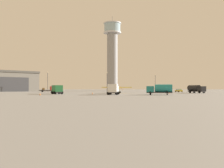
{
  "coord_description": "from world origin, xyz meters",
  "views": [
    {
      "loc": [
        4.31,
        -69.66,
        2.01
      ],
      "look_at": [
        -0.2,
        34.9,
        3.44
      ],
      "focal_mm": 40.33,
      "sensor_mm": 36.0,
      "label": 1
    }
  ],
  "objects_px": {
    "traffic_cone_near_right": "(40,94)",
    "traffic_cone_near_left": "(92,93)",
    "control_tower": "(112,52)",
    "truck_box_green": "(57,89)",
    "truck_fuel_tanker_black": "(196,89)",
    "traffic_cone_mid_apron": "(169,93)",
    "airplane_yellow": "(117,89)",
    "truck_flatbed_red": "(49,89)",
    "car_yellow": "(179,90)",
    "truck_fuel_tanker_teal": "(160,89)",
    "truck_box_white": "(113,89)",
    "light_post_west": "(48,80)",
    "light_post_east": "(155,81)",
    "light_post_north": "(107,80)"
  },
  "relations": [
    {
      "from": "truck_fuel_tanker_black",
      "to": "car_yellow",
      "type": "relative_size",
      "value": 1.53
    },
    {
      "from": "traffic_cone_near_left",
      "to": "traffic_cone_mid_apron",
      "type": "height_order",
      "value": "traffic_cone_mid_apron"
    },
    {
      "from": "truck_fuel_tanker_teal",
      "to": "airplane_yellow",
      "type": "bearing_deg",
      "value": -48.53
    },
    {
      "from": "car_yellow",
      "to": "traffic_cone_mid_apron",
      "type": "distance_m",
      "value": 29.74
    },
    {
      "from": "traffic_cone_near_right",
      "to": "truck_box_green",
      "type": "bearing_deg",
      "value": 82.24
    },
    {
      "from": "truck_fuel_tanker_black",
      "to": "truck_box_white",
      "type": "height_order",
      "value": "truck_box_white"
    },
    {
      "from": "truck_box_green",
      "to": "light_post_west",
      "type": "bearing_deg",
      "value": -6.4
    },
    {
      "from": "truck_box_green",
      "to": "control_tower",
      "type": "bearing_deg",
      "value": -37.34
    },
    {
      "from": "traffic_cone_near_left",
      "to": "traffic_cone_near_right",
      "type": "relative_size",
      "value": 0.98
    },
    {
      "from": "light_post_east",
      "to": "traffic_cone_near_left",
      "type": "xyz_separation_m",
      "value": [
        -24.93,
        -49.33,
        -4.68
      ]
    },
    {
      "from": "traffic_cone_near_right",
      "to": "traffic_cone_mid_apron",
      "type": "distance_m",
      "value": 40.42
    },
    {
      "from": "control_tower",
      "to": "truck_box_green",
      "type": "bearing_deg",
      "value": -100.87
    },
    {
      "from": "light_post_north",
      "to": "car_yellow",
      "type": "bearing_deg",
      "value": -3.16
    },
    {
      "from": "truck_flatbed_red",
      "to": "airplane_yellow",
      "type": "bearing_deg",
      "value": -61.74
    },
    {
      "from": "truck_box_white",
      "to": "truck_box_green",
      "type": "bearing_deg",
      "value": 75.49
    },
    {
      "from": "traffic_cone_near_left",
      "to": "truck_flatbed_red",
      "type": "bearing_deg",
      "value": 123.23
    },
    {
      "from": "truck_fuel_tanker_black",
      "to": "traffic_cone_mid_apron",
      "type": "relative_size",
      "value": 11.48
    },
    {
      "from": "truck_box_white",
      "to": "traffic_cone_near_right",
      "type": "distance_m",
      "value": 19.49
    },
    {
      "from": "truck_flatbed_red",
      "to": "traffic_cone_mid_apron",
      "type": "height_order",
      "value": "truck_flatbed_red"
    },
    {
      "from": "car_yellow",
      "to": "traffic_cone_mid_apron",
      "type": "relative_size",
      "value": 7.52
    },
    {
      "from": "control_tower",
      "to": "traffic_cone_mid_apron",
      "type": "bearing_deg",
      "value": -71.96
    },
    {
      "from": "truck_fuel_tanker_black",
      "to": "light_post_east",
      "type": "distance_m",
      "value": 35.06
    },
    {
      "from": "airplane_yellow",
      "to": "truck_fuel_tanker_teal",
      "type": "height_order",
      "value": "airplane_yellow"
    },
    {
      "from": "airplane_yellow",
      "to": "truck_box_green",
      "type": "bearing_deg",
      "value": 126.54
    },
    {
      "from": "airplane_yellow",
      "to": "truck_flatbed_red",
      "type": "height_order",
      "value": "airplane_yellow"
    },
    {
      "from": "car_yellow",
      "to": "light_post_north",
      "type": "relative_size",
      "value": 0.55
    },
    {
      "from": "light_post_west",
      "to": "traffic_cone_near_left",
      "type": "bearing_deg",
      "value": -59.6
    },
    {
      "from": "airplane_yellow",
      "to": "car_yellow",
      "type": "height_order",
      "value": "airplane_yellow"
    },
    {
      "from": "truck_box_white",
      "to": "car_yellow",
      "type": "bearing_deg",
      "value": -29.14
    },
    {
      "from": "traffic_cone_near_right",
      "to": "traffic_cone_near_left",
      "type": "bearing_deg",
      "value": 39.93
    },
    {
      "from": "truck_box_green",
      "to": "truck_fuel_tanker_teal",
      "type": "xyz_separation_m",
      "value": [
        29.91,
        -6.94,
        0.02
      ]
    },
    {
      "from": "airplane_yellow",
      "to": "truck_fuel_tanker_black",
      "type": "relative_size",
      "value": 1.45
    },
    {
      "from": "control_tower",
      "to": "traffic_cone_near_left",
      "type": "relative_size",
      "value": 70.29
    },
    {
      "from": "control_tower",
      "to": "traffic_cone_mid_apron",
      "type": "relative_size",
      "value": 68.65
    },
    {
      "from": "truck_fuel_tanker_teal",
      "to": "light_post_west",
      "type": "xyz_separation_m",
      "value": [
        -47.08,
        53.95,
        4.1
      ]
    },
    {
      "from": "truck_fuel_tanker_black",
      "to": "traffic_cone_mid_apron",
      "type": "bearing_deg",
      "value": -79.21
    },
    {
      "from": "control_tower",
      "to": "truck_box_green",
      "type": "distance_m",
      "value": 75.81
    },
    {
      "from": "traffic_cone_near_left",
      "to": "truck_fuel_tanker_black",
      "type": "bearing_deg",
      "value": 24.46
    },
    {
      "from": "control_tower",
      "to": "truck_box_green",
      "type": "xyz_separation_m",
      "value": [
        -13.71,
        -71.41,
        -21.45
      ]
    },
    {
      "from": "truck_fuel_tanker_black",
      "to": "truck_fuel_tanker_teal",
      "type": "xyz_separation_m",
      "value": [
        -15.95,
        -22.12,
        -0.01
      ]
    },
    {
      "from": "light_post_east",
      "to": "light_post_north",
      "type": "xyz_separation_m",
      "value": [
        -22.95,
        -11.96,
        0.23
      ]
    },
    {
      "from": "truck_fuel_tanker_black",
      "to": "car_yellow",
      "type": "height_order",
      "value": "truck_fuel_tanker_black"
    },
    {
      "from": "truck_fuel_tanker_teal",
      "to": "traffic_cone_mid_apron",
      "type": "distance_m",
      "value": 14.51
    },
    {
      "from": "light_post_east",
      "to": "traffic_cone_near_left",
      "type": "height_order",
      "value": "light_post_east"
    },
    {
      "from": "light_post_east",
      "to": "airplane_yellow",
      "type": "bearing_deg",
      "value": -117.21
    },
    {
      "from": "truck_fuel_tanker_teal",
      "to": "truck_box_white",
      "type": "bearing_deg",
      "value": 5.63
    },
    {
      "from": "truck_fuel_tanker_teal",
      "to": "light_post_east",
      "type": "xyz_separation_m",
      "value": [
        5.86,
        55.53,
        3.4
      ]
    },
    {
      "from": "light_post_west",
      "to": "traffic_cone_near_right",
      "type": "distance_m",
      "value": 60.41
    },
    {
      "from": "light_post_north",
      "to": "traffic_cone_near_left",
      "type": "height_order",
      "value": "light_post_north"
    },
    {
      "from": "airplane_yellow",
      "to": "traffic_cone_near_left",
      "type": "relative_size",
      "value": 17.09
    }
  ]
}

